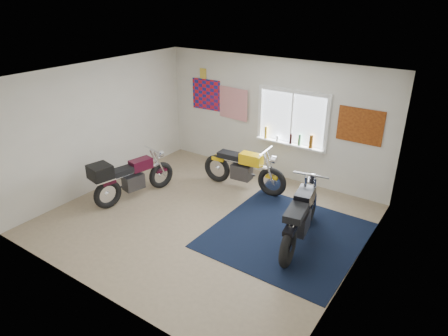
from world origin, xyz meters
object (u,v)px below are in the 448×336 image
Objects in this scene: maroon_tourer at (128,178)px; navy_rug at (286,235)px; black_chrome_bike at (300,218)px; yellow_triumph at (243,170)px.

navy_rug is at bearing -67.21° from maroon_tourer.
black_chrome_bike reaches higher than navy_rug.
black_chrome_bike is (0.26, -0.05, 0.46)m from navy_rug.
maroon_tourer reaches higher than navy_rug.
yellow_triumph is at bearing -31.49° from maroon_tourer.
yellow_triumph is (-1.61, 1.13, 0.43)m from navy_rug.
yellow_triumph is at bearing 144.84° from navy_rug.
navy_rug is 1.31× the size of yellow_triumph.
navy_rug is 2.02m from yellow_triumph.
maroon_tourer is (-1.67, -1.76, 0.06)m from yellow_triumph.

